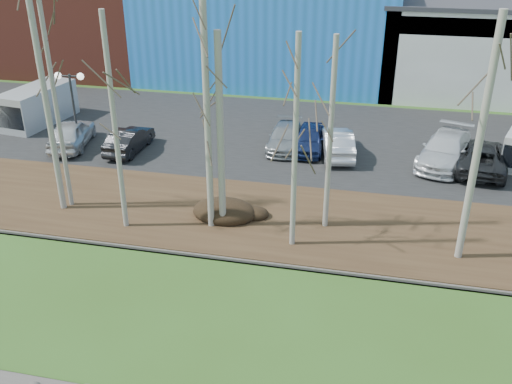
% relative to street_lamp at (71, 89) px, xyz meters
% --- Properties ---
extents(river, '(80.00, 8.00, 0.90)m').
position_rel_street_lamp_xyz_m(river, '(13.77, -13.27, -3.59)').
color(river, black).
rests_on(river, ground).
extents(far_bank_rocks, '(80.00, 0.80, 0.46)m').
position_rel_street_lamp_xyz_m(far_bank_rocks, '(13.77, -9.17, -3.59)').
color(far_bank_rocks, '#47423D').
rests_on(far_bank_rocks, ground).
extents(far_bank, '(80.00, 7.00, 0.15)m').
position_rel_street_lamp_xyz_m(far_bank, '(13.77, -5.97, -3.52)').
color(far_bank, '#382616').
rests_on(far_bank, ground).
extents(parking_lot, '(80.00, 14.00, 0.14)m').
position_rel_street_lamp_xyz_m(parking_lot, '(13.77, 4.53, -3.52)').
color(parking_lot, black).
rests_on(parking_lot, ground).
extents(building_brick, '(16.32, 12.24, 7.80)m').
position_rel_street_lamp_xyz_m(building_brick, '(-10.23, 18.53, 0.31)').
color(building_brick, brown).
rests_on(building_brick, ground).
extents(building_blue, '(20.40, 12.24, 8.30)m').
position_rel_street_lamp_xyz_m(building_blue, '(7.77, 18.53, 0.56)').
color(building_blue, blue).
rests_on(building_blue, ground).
extents(building_white, '(18.36, 12.24, 6.80)m').
position_rel_street_lamp_xyz_m(building_white, '(25.77, 18.51, -0.18)').
color(building_white, beige).
rests_on(building_white, ground).
extents(dirt_mound, '(2.90, 2.05, 0.57)m').
position_rel_street_lamp_xyz_m(dirt_mound, '(10.48, -6.29, -3.16)').
color(dirt_mound, black).
rests_on(dirt_mound, far_bank).
extents(birch_0, '(0.26, 0.26, 10.15)m').
position_rel_street_lamp_xyz_m(birch_0, '(2.96, -7.08, 1.63)').
color(birch_0, '#A19F91').
rests_on(birch_0, far_bank).
extents(birch_1, '(0.20, 0.20, 10.57)m').
position_rel_street_lamp_xyz_m(birch_1, '(3.16, -6.71, 1.84)').
color(birch_1, '#A19F91').
rests_on(birch_1, far_bank).
extents(birch_2, '(0.28, 0.28, 9.46)m').
position_rel_street_lamp_xyz_m(birch_2, '(10.13, -7.20, 1.29)').
color(birch_2, '#A19F91').
rests_on(birch_2, far_bank).
extents(birch_3, '(0.22, 0.22, 9.13)m').
position_rel_street_lamp_xyz_m(birch_3, '(6.49, -8.02, 1.12)').
color(birch_3, '#A19F91').
rests_on(birch_3, far_bank).
extents(birch_4, '(0.29, 0.29, 8.36)m').
position_rel_street_lamp_xyz_m(birch_4, '(10.61, -7.04, 0.74)').
color(birch_4, '#A19F91').
rests_on(birch_4, far_bank).
extents(birch_5, '(0.23, 0.23, 8.23)m').
position_rel_street_lamp_xyz_m(birch_5, '(14.99, -6.15, 0.67)').
color(birch_5, '#A19F91').
rests_on(birch_5, far_bank).
extents(birch_6, '(0.22, 0.22, 8.61)m').
position_rel_street_lamp_xyz_m(birch_6, '(13.82, -7.96, 0.86)').
color(birch_6, '#A19F91').
rests_on(birch_6, far_bank).
extents(birch_7, '(0.28, 0.28, 9.51)m').
position_rel_street_lamp_xyz_m(birch_7, '(20.45, -7.50, 1.31)').
color(birch_7, '#A19F91').
rests_on(birch_7, far_bank).
extents(street_lamp, '(1.67, 0.51, 4.39)m').
position_rel_street_lamp_xyz_m(street_lamp, '(0.00, 0.00, 0.00)').
color(street_lamp, '#262628').
rests_on(street_lamp, parking_lot).
extents(car_0, '(2.86, 4.97, 1.59)m').
position_rel_street_lamp_xyz_m(car_0, '(-0.43, 0.03, -2.66)').
color(car_0, silver).
rests_on(car_0, parking_lot).
extents(car_1, '(1.51, 4.16, 1.36)m').
position_rel_street_lamp_xyz_m(car_1, '(3.14, 0.08, -2.77)').
color(car_1, black).
rests_on(car_1, parking_lot).
extents(car_2, '(1.95, 4.48, 1.28)m').
position_rel_street_lamp_xyz_m(car_2, '(11.71, 2.50, -2.81)').
color(car_2, '#919597').
rests_on(car_2, parking_lot).
extents(car_3, '(1.76, 4.20, 1.42)m').
position_rel_street_lamp_xyz_m(car_3, '(13.14, 2.39, -2.74)').
color(car_3, navy).
rests_on(car_3, parking_lot).
extents(car_4, '(2.40, 4.76, 1.50)m').
position_rel_street_lamp_xyz_m(car_4, '(14.75, 2.03, -2.70)').
color(car_4, silver).
rests_on(car_4, parking_lot).
extents(car_5, '(2.97, 5.56, 1.49)m').
position_rel_street_lamp_xyz_m(car_5, '(22.30, 1.71, -2.71)').
color(car_5, black).
rests_on(car_5, parking_lot).
extents(car_6, '(3.74, 5.97, 1.61)m').
position_rel_street_lamp_xyz_m(car_6, '(20.56, 2.09, -2.65)').
color(car_6, silver).
rests_on(car_6, parking_lot).
extents(van_grey, '(2.93, 5.55, 2.31)m').
position_rel_street_lamp_xyz_m(van_grey, '(-4.59, 3.19, -2.30)').
color(van_grey, '#BBBDC0').
rests_on(van_grey, parking_lot).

